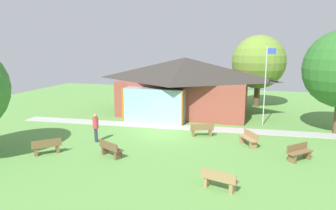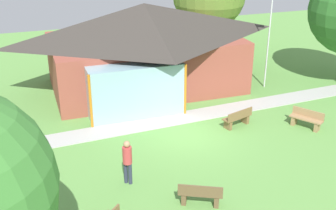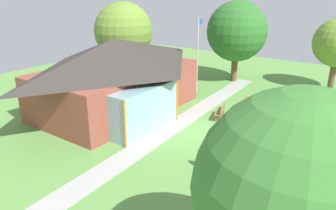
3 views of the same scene
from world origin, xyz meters
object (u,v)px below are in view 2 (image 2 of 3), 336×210
at_px(flagpole, 270,33).
at_px(bench_rear_near_path, 238,118).
at_px(bench_front_center, 200,195).
at_px(visitor_strolling_lawn, 127,159).
at_px(pavilion, 144,45).
at_px(bench_mid_right, 306,119).

distance_m(flagpole, bench_rear_near_path, 6.22).
xyz_separation_m(bench_front_center, visitor_strolling_lawn, (-1.98, 2.06, 0.62)).
bearing_deg(bench_rear_near_path, visitor_strolling_lawn, -171.31).
height_order(bench_front_center, visitor_strolling_lawn, visitor_strolling_lawn).
bearing_deg(visitor_strolling_lawn, flagpole, 77.38).
xyz_separation_m(bench_rear_near_path, visitor_strolling_lawn, (-5.96, -2.89, 0.62)).
xyz_separation_m(bench_front_center, bench_rear_near_path, (3.98, 4.95, 0.00)).
distance_m(pavilion, visitor_strolling_lawn, 9.79).
bearing_deg(visitor_strolling_lawn, bench_rear_near_path, 68.04).
height_order(flagpole, bench_front_center, flagpole).
height_order(pavilion, visitor_strolling_lawn, pavilion).
distance_m(bench_rear_near_path, visitor_strolling_lawn, 6.65).
distance_m(flagpole, visitor_strolling_lawn, 12.20).
relative_size(pavilion, bench_front_center, 7.29).
bearing_deg(pavilion, visitor_strolling_lawn, -110.02).
bearing_deg(flagpole, bench_mid_right, -99.98).
bearing_deg(bench_front_center, flagpole, 75.81).
bearing_deg(bench_front_center, bench_mid_right, 55.74).
height_order(bench_rear_near_path, visitor_strolling_lawn, visitor_strolling_lawn).
distance_m(flagpole, bench_front_center, 12.23).
relative_size(bench_rear_near_path, bench_mid_right, 1.04).
relative_size(flagpole, bench_front_center, 3.70).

